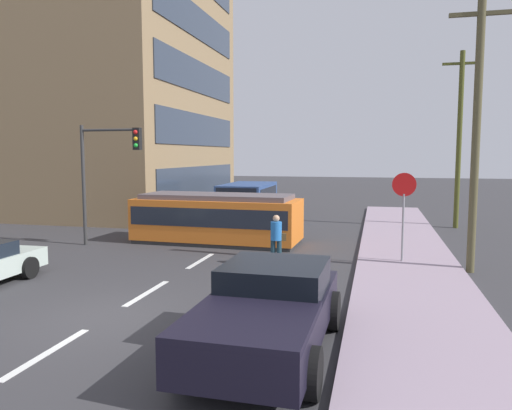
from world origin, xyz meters
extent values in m
plane|color=#353437|center=(0.00, 10.00, 0.00)|extent=(120.00, 120.00, 0.00)
cube|color=gray|center=(6.80, 6.00, 0.07)|extent=(3.20, 36.00, 0.14)
cube|color=silver|center=(0.00, -2.00, 0.01)|extent=(0.16, 2.40, 0.01)
cube|color=silver|center=(0.00, 2.00, 0.01)|extent=(0.16, 2.40, 0.01)
cube|color=silver|center=(0.00, 6.00, 0.01)|extent=(0.16, 2.40, 0.01)
cube|color=silver|center=(0.00, 15.48, 0.01)|extent=(0.16, 2.40, 0.01)
cube|color=silver|center=(0.00, 21.48, 0.01)|extent=(0.16, 2.40, 0.01)
cube|color=#8D724E|center=(-13.60, 19.50, 11.20)|extent=(17.21, 14.93, 22.40)
cube|color=#2D3847|center=(-4.97, 19.50, 1.92)|extent=(0.06, 12.69, 1.92)
cube|color=#2D3847|center=(-4.97, 19.50, 5.12)|extent=(0.06, 12.69, 1.92)
cube|color=#2D3847|center=(-4.97, 19.50, 8.32)|extent=(0.06, 12.69, 1.92)
cube|color=#2D3847|center=(-4.97, 19.50, 11.52)|extent=(0.06, 12.69, 1.92)
cube|color=orange|center=(-0.55, 9.48, 0.98)|extent=(6.80, 2.73, 1.65)
cube|color=#2D2D2D|center=(-0.55, 9.48, 0.07)|extent=(6.67, 2.60, 0.15)
cube|color=#595055|center=(-0.55, 9.48, 1.90)|extent=(6.12, 2.33, 0.20)
cube|color=#1E232D|center=(-0.55, 9.48, 1.17)|extent=(6.54, 2.76, 0.73)
cube|color=navy|center=(-1.60, 18.35, 1.10)|extent=(2.58, 5.33, 1.60)
cube|color=black|center=(-1.56, 15.76, 1.34)|extent=(2.25, 0.16, 0.96)
cube|color=black|center=(-1.60, 18.35, 1.39)|extent=(2.61, 4.54, 0.64)
cylinder|color=black|center=(-1.57, 16.66, 0.45)|extent=(2.56, 0.94, 0.90)
cylinder|color=black|center=(-1.62, 20.04, 0.45)|extent=(2.56, 0.94, 0.90)
cylinder|color=#1C3642|center=(2.55, 5.88, 0.42)|extent=(0.16, 0.16, 0.85)
cylinder|color=#1C3642|center=(2.75, 5.88, 0.42)|extent=(0.16, 0.16, 0.85)
cylinder|color=blue|center=(2.65, 5.88, 1.15)|extent=(0.36, 0.36, 0.60)
sphere|color=tan|center=(2.65, 5.88, 1.56)|extent=(0.22, 0.22, 0.22)
cube|color=#4F391E|center=(2.87, 5.93, 0.95)|extent=(0.22, 0.15, 0.24)
cube|color=black|center=(3.91, -1.02, 0.68)|extent=(2.08, 5.03, 0.65)
cube|color=black|center=(3.92, -0.47, 1.27)|extent=(1.93, 1.93, 0.55)
cube|color=black|center=(3.89, -2.39, 1.06)|extent=(2.03, 2.28, 0.12)
cylinder|color=black|center=(2.93, 0.50, 0.40)|extent=(0.29, 0.80, 0.80)
cylinder|color=black|center=(4.93, 0.47, 0.40)|extent=(0.29, 0.80, 0.80)
cylinder|color=black|center=(2.89, -2.50, 0.40)|extent=(0.29, 0.80, 0.80)
cylinder|color=black|center=(4.89, -2.53, 0.40)|extent=(0.29, 0.80, 0.80)
cylinder|color=black|center=(-4.02, 2.57, 0.32)|extent=(0.23, 0.64, 0.64)
cylinder|color=gray|center=(6.62, 7.02, 1.24)|extent=(0.07, 0.07, 2.20)
cylinder|color=red|center=(6.62, 7.02, 2.64)|extent=(0.76, 0.04, 0.76)
cylinder|color=#333333|center=(-5.52, 7.74, 2.37)|extent=(0.14, 0.14, 4.75)
cylinder|color=#333333|center=(-4.33, 7.74, 4.55)|extent=(2.37, 0.10, 0.10)
cube|color=black|center=(-3.15, 7.74, 4.20)|extent=(0.28, 0.24, 0.84)
sphere|color=red|center=(-3.15, 7.61, 4.45)|extent=(0.16, 0.16, 0.16)
sphere|color=gold|center=(-3.15, 7.61, 4.20)|extent=(0.16, 0.16, 0.16)
sphere|color=green|center=(-3.15, 7.61, 3.95)|extent=(0.16, 0.16, 0.16)
cylinder|color=brown|center=(8.61, 6.48, 4.15)|extent=(0.24, 0.24, 8.30)
cube|color=brown|center=(8.61, 6.48, 7.70)|extent=(1.80, 0.12, 0.12)
cylinder|color=#4A4E1F|center=(9.59, 16.15, 4.26)|extent=(0.24, 0.24, 8.53)
cube|color=#4A4E1F|center=(9.59, 16.15, 7.93)|extent=(1.80, 0.12, 0.12)
camera|label=1|loc=(5.76, -9.46, 3.61)|focal=34.43mm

